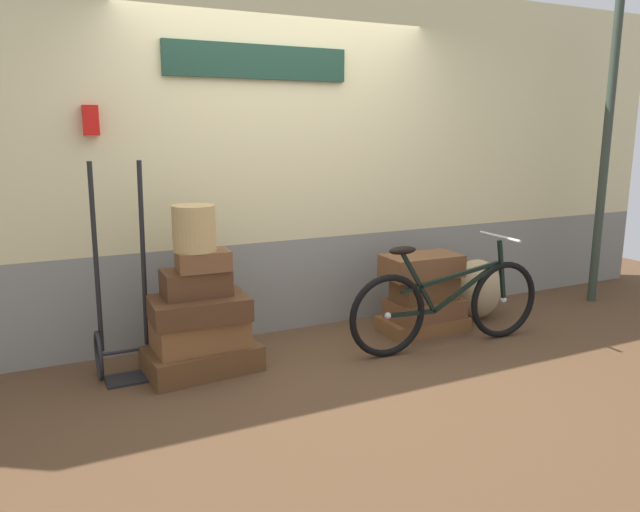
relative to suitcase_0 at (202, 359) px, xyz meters
The scene contains 15 objects.
ground 0.90m from the suitcase_0, 13.23° to the right, with size 10.21×5.20×0.06m, color #513823.
station_building 1.71m from the suitcase_0, 36.28° to the left, with size 8.21×0.74×2.81m.
suitcase_0 is the anchor object (origin of this frame).
suitcase_1 0.19m from the suitcase_0, 107.20° to the left, with size 0.62×0.40×0.20m, color brown.
suitcase_2 0.37m from the suitcase_0, 135.23° to the right, with size 0.65×0.42×0.16m, color #4C2D19.
suitcase_3 0.54m from the suitcase_0, 100.80° to the left, with size 0.45×0.29×0.18m, color #4C2D19.
suitcase_4 0.70m from the suitcase_0, ahead, with size 0.35×0.22×0.13m, color brown.
suitcase_5 1.89m from the suitcase_0, ahead, with size 0.70×0.40×0.12m, color brown.
suitcase_6 1.89m from the suitcase_0, ahead, with size 0.60×0.37×0.16m, color brown.
suitcase_7 1.89m from the suitcase_0, ahead, with size 0.52×0.28×0.20m, color brown.
suitcase_8 1.90m from the suitcase_0, ahead, with size 0.63×0.35×0.18m, color brown.
wicker_basket 0.92m from the suitcase_0, 116.67° to the left, with size 0.29×0.29×0.31m, color tan.
luggage_trolley 0.55m from the suitcase_0, 161.57° to the left, with size 0.39×0.39×1.46m.
burlap_sack 2.52m from the suitcase_0, ahead, with size 0.47×0.40×0.53m, color tan.
bicycle 1.88m from the suitcase_0, 10.97° to the right, with size 1.69×0.46×0.84m.
Camera 1 is at (-1.86, -3.70, 1.65)m, focal length 33.76 mm.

